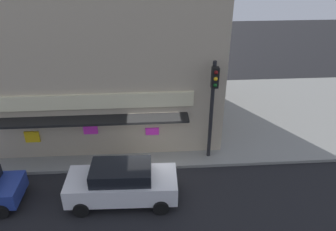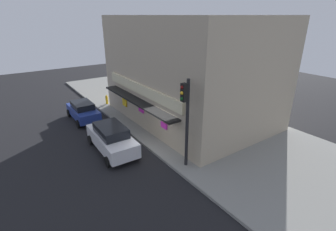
{
  "view_description": "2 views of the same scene",
  "coord_description": "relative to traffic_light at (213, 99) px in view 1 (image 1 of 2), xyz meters",
  "views": [
    {
      "loc": [
        -0.25,
        -12.71,
        9.92
      ],
      "look_at": [
        0.71,
        1.39,
        2.21
      ],
      "focal_mm": 35.03,
      "sensor_mm": 36.0,
      "label": 1
    },
    {
      "loc": [
        12.16,
        -7.06,
        8.14
      ],
      "look_at": [
        -0.5,
        1.77,
        1.9
      ],
      "focal_mm": 26.68,
      "sensor_mm": 36.0,
      "label": 2
    }
  ],
  "objects": [
    {
      "name": "ground_plane",
      "position": [
        -2.72,
        -0.66,
        -3.38
      ],
      "size": [
        62.53,
        62.53,
        0.0
      ],
      "primitive_type": "plane",
      "color": "black"
    },
    {
      "name": "sidewalk",
      "position": [
        -2.72,
        4.6,
        -3.3
      ],
      "size": [
        41.69,
        10.53,
        0.16
      ],
      "primitive_type": "cube",
      "color": "gray",
      "rests_on": "ground_plane"
    },
    {
      "name": "corner_building",
      "position": [
        -5.72,
        4.88,
        0.76
      ],
      "size": [
        12.89,
        9.56,
        7.97
      ],
      "color": "tan",
      "rests_on": "sidewalk"
    },
    {
      "name": "traffic_light",
      "position": [
        0.0,
        0.0,
        0.0
      ],
      "size": [
        0.32,
        0.58,
        5.02
      ],
      "color": "black",
      "rests_on": "sidewalk"
    },
    {
      "name": "trash_can",
      "position": [
        -6.42,
        1.53,
        -2.79
      ],
      "size": [
        0.52,
        0.52,
        0.85
      ],
      "primitive_type": "cylinder",
      "color": "#2D2D2D",
      "rests_on": "sidewalk"
    },
    {
      "name": "pedestrian",
      "position": [
        -5.23,
        1.21,
        -2.25
      ],
      "size": [
        0.51,
        0.52,
        1.76
      ],
      "color": "brown",
      "rests_on": "sidewalk"
    },
    {
      "name": "potted_plant_by_doorway",
      "position": [
        -2.42,
        2.3,
        -2.72
      ],
      "size": [
        0.56,
        0.56,
        0.91
      ],
      "color": "gray",
      "rests_on": "sidewalk"
    },
    {
      "name": "potted_plant_by_window",
      "position": [
        -9.44,
        0.92,
        -2.72
      ],
      "size": [
        0.56,
        0.56,
        0.94
      ],
      "color": "gray",
      "rests_on": "sidewalk"
    },
    {
      "name": "parked_car_white",
      "position": [
        -4.17,
        -2.6,
        -2.49
      ],
      "size": [
        4.63,
        2.14,
        1.74
      ],
      "color": "silver",
      "rests_on": "ground_plane"
    }
  ]
}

